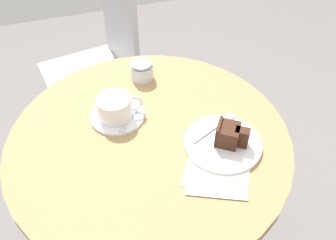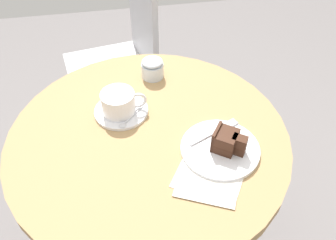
# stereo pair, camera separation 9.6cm
# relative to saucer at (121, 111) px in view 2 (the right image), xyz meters

# --- Properties ---
(cafe_table) EXTENTS (0.77, 0.77, 0.75)m
(cafe_table) POSITION_rel_saucer_xyz_m (0.07, -0.10, -0.13)
(cafe_table) COLOR #A37F51
(cafe_table) RESTS_ON ground
(saucer) EXTENTS (0.16, 0.16, 0.01)m
(saucer) POSITION_rel_saucer_xyz_m (0.00, 0.00, 0.00)
(saucer) COLOR white
(saucer) RESTS_ON cafe_table
(coffee_cup) EXTENTS (0.13, 0.10, 0.07)m
(coffee_cup) POSITION_rel_saucer_xyz_m (-0.00, -0.00, 0.04)
(coffee_cup) COLOR white
(coffee_cup) RESTS_ON saucer
(teaspoon) EXTENTS (0.08, 0.08, 0.00)m
(teaspoon) POSITION_rel_saucer_xyz_m (0.02, -0.05, 0.01)
(teaspoon) COLOR silver
(teaspoon) RESTS_ON saucer
(cake_plate) EXTENTS (0.21, 0.21, 0.01)m
(cake_plate) POSITION_rel_saucer_xyz_m (0.24, -0.19, 0.00)
(cake_plate) COLOR white
(cake_plate) RESTS_ON cafe_table
(cake_slice) EXTENTS (0.09, 0.08, 0.06)m
(cake_slice) POSITION_rel_saucer_xyz_m (0.26, -0.20, 0.04)
(cake_slice) COLOR #422619
(cake_slice) RESTS_ON cake_plate
(fork) EXTENTS (0.15, 0.08, 0.00)m
(fork) POSITION_rel_saucer_xyz_m (0.26, -0.13, 0.01)
(fork) COLOR silver
(fork) RESTS_ON cake_plate
(napkin) EXTENTS (0.22, 0.22, 0.00)m
(napkin) POSITION_rel_saucer_xyz_m (0.20, -0.27, -0.00)
(napkin) COLOR silver
(napkin) RESTS_ON cafe_table
(cafe_chair) EXTENTS (0.44, 0.44, 0.96)m
(cafe_chair) POSITION_rel_saucer_xyz_m (0.06, 0.63, -0.19)
(cafe_chair) COLOR #BCBCC1
(cafe_chair) RESTS_ON ground
(sugar_pot) EXTENTS (0.07, 0.07, 0.07)m
(sugar_pot) POSITION_rel_saucer_xyz_m (0.11, 0.15, 0.03)
(sugar_pot) COLOR silver
(sugar_pot) RESTS_ON cafe_table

